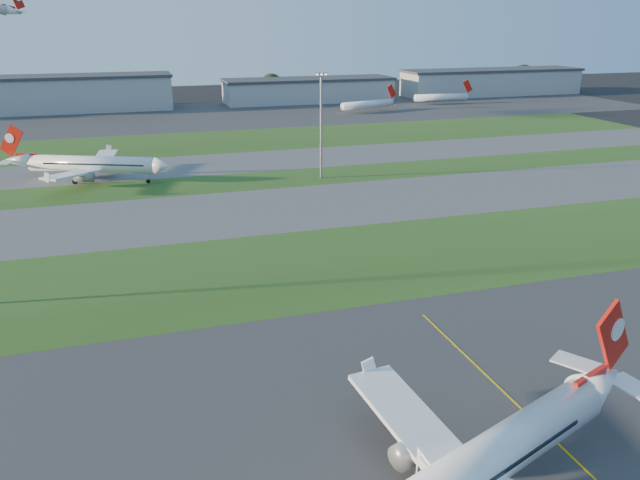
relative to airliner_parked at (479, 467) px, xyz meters
name	(u,v)px	position (x,y,z in m)	size (l,w,h in m)	color
ground	(522,465)	(6.88, 3.44, -4.23)	(700.00, 700.00, 0.00)	black
apron_near	(522,465)	(6.88, 3.44, -4.22)	(300.00, 70.00, 0.01)	#333335
grass_strip_a	(336,262)	(6.88, 55.44, -4.22)	(300.00, 34.00, 0.01)	#294918
taxiway_a	(286,208)	(6.88, 88.44, -4.22)	(300.00, 32.00, 0.01)	#515154
grass_strip_b	(261,180)	(6.88, 113.44, -4.22)	(300.00, 18.00, 0.01)	#294918
taxiway_b	(245,162)	(6.88, 135.44, -4.22)	(300.00, 26.00, 0.01)	#515154
grass_strip_c	(226,141)	(6.88, 168.44, -4.22)	(300.00, 40.00, 0.01)	#294918
apron_far	(202,116)	(6.88, 228.44, -4.22)	(400.00, 80.00, 0.01)	#333335
yellow_line	(568,454)	(11.88, 3.44, -4.23)	(0.25, 60.00, 0.02)	gold
airliner_parked	(479,467)	(0.00, 0.00, 0.00)	(36.78, 31.15, 12.04)	white
airliner_taxiing	(91,165)	(-33.05, 124.52, 0.08)	(36.92, 31.41, 12.28)	white
mini_jet_near	(368,104)	(76.36, 217.72, -0.94)	(28.00, 10.09, 9.48)	white
mini_jet_far	(441,97)	(118.73, 231.36, -0.94)	(28.63, 5.40, 9.48)	white
light_mast_centre	(321,119)	(21.88, 111.44, 10.59)	(3.20, 0.70, 25.80)	gray
hangar_west	(88,93)	(-38.12, 258.44, 3.41)	(71.40, 23.00, 15.20)	#93969A
hangar_east	(309,90)	(61.88, 258.44, 1.41)	(81.60, 23.00, 11.20)	#93969A
hangar_far_east	(491,82)	(161.88, 258.44, 2.41)	(96.90, 23.00, 13.20)	#93969A
tree_mid_west	(146,92)	(-13.12, 269.44, 1.61)	(9.90, 9.90, 10.80)	black
tree_mid_east	(271,86)	(46.88, 272.44, 2.59)	(11.55, 11.55, 12.60)	black
tree_east	(412,83)	(121.88, 270.44, 1.93)	(10.45, 10.45, 11.40)	black
tree_far_east	(523,76)	(191.88, 274.44, 3.24)	(12.65, 12.65, 13.80)	black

